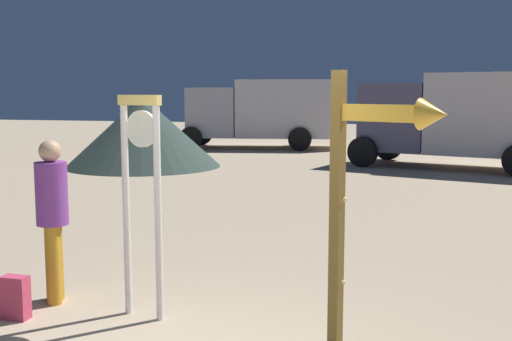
# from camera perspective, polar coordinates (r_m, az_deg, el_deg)

# --- Properties ---
(standing_clock) EXTENTS (0.48, 0.19, 2.23)m
(standing_clock) POSITION_cam_1_polar(r_m,az_deg,el_deg) (6.31, -10.32, -1.21)
(standing_clock) COLOR white
(standing_clock) RESTS_ON ground_plane
(arrow_sign) EXTENTS (0.99, 0.61, 2.44)m
(arrow_sign) POSITION_cam_1_polar(r_m,az_deg,el_deg) (5.29, 10.36, -0.04)
(arrow_sign) COLOR brown
(arrow_sign) RESTS_ON ground_plane
(person_near_clock) EXTENTS (0.34, 0.34, 1.76)m
(person_near_clock) POSITION_cam_1_polar(r_m,az_deg,el_deg) (7.06, -17.96, -3.63)
(person_near_clock) COLOR #C58721
(person_near_clock) RESTS_ON ground_plane
(backpack) EXTENTS (0.26, 0.19, 0.44)m
(backpack) POSITION_cam_1_polar(r_m,az_deg,el_deg) (6.84, -20.92, -10.73)
(backpack) COLOR #C23A58
(backpack) RESTS_ON ground_plane
(box_truck_near) EXTENTS (6.88, 4.18, 2.79)m
(box_truck_near) POSITION_cam_1_polar(r_m,az_deg,el_deg) (19.39, 19.22, 4.68)
(box_truck_near) COLOR silver
(box_truck_near) RESTS_ON ground_plane
(box_truck_far) EXTENTS (6.54, 3.45, 2.72)m
(box_truck_far) POSITION_cam_1_polar(r_m,az_deg,el_deg) (25.30, 0.99, 5.48)
(box_truck_far) COLOR silver
(box_truck_far) RESTS_ON ground_plane
(dome_tent) EXTENTS (4.66, 4.66, 2.13)m
(dome_tent) POSITION_cam_1_polar(r_m,az_deg,el_deg) (19.27, -10.21, 3.50)
(dome_tent) COLOR #2E3E36
(dome_tent) RESTS_ON ground_plane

